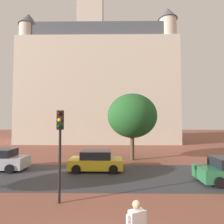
{
  "coord_description": "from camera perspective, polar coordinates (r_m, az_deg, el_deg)",
  "views": [
    {
      "loc": [
        0.49,
        -4.14,
        3.8
      ],
      "look_at": [
        0.32,
        10.28,
        4.48
      ],
      "focal_mm": 28.8,
      "sensor_mm": 36.0,
      "label": 1
    }
  ],
  "objects": [
    {
      "name": "ground_plane",
      "position": [
        14.65,
        -1.33,
        -17.74
      ],
      "size": [
        120.0,
        120.0,
        0.0
      ],
      "primitive_type": "plane",
      "color": "brown"
    },
    {
      "name": "street_asphalt_strip",
      "position": [
        13.1,
        -1.59,
        -19.55
      ],
      "size": [
        120.0,
        6.0,
        0.0
      ],
      "primitive_type": "cube",
      "color": "#38383D",
      "rests_on": "ground_plane"
    },
    {
      "name": "landmark_building",
      "position": [
        34.18,
        -4.3,
        9.37
      ],
      "size": [
        26.56,
        11.59,
        39.48
      ],
      "color": "beige",
      "rests_on": "ground_plane"
    },
    {
      "name": "car_yellow",
      "position": [
        14.26,
        -5.06,
        -15.2
      ],
      "size": [
        4.01,
        2.1,
        1.5
      ],
      "color": "gold",
      "rests_on": "ground_plane"
    },
    {
      "name": "traffic_light_pole",
      "position": [
        8.81,
        -16.2,
        -7.8
      ],
      "size": [
        0.28,
        0.34,
        4.27
      ],
      "color": "black",
      "rests_on": "ground_plane"
    },
    {
      "name": "tree_curb_far",
      "position": [
        17.62,
        6.4,
        -1.2
      ],
      "size": [
        4.79,
        4.79,
        6.42
      ],
      "color": "brown",
      "rests_on": "ground_plane"
    }
  ]
}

